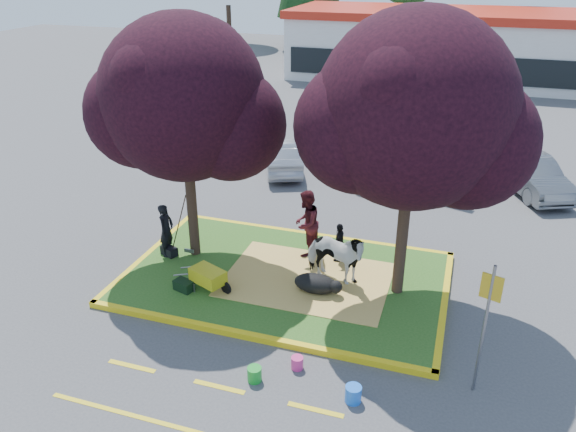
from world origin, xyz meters
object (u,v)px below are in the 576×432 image
(wheelbarrow, at_px, (208,276))
(sign_post, at_px, (486,315))
(car_black, at_px, (211,137))
(bucket_green, at_px, (254,374))
(handler, at_px, (166,230))
(bucket_pink, at_px, (297,363))
(car_silver, at_px, (283,155))
(calf, at_px, (316,283))
(bucket_blue, at_px, (353,394))
(cow, at_px, (335,256))

(wheelbarrow, height_order, sign_post, sign_post)
(car_black, bearing_deg, bucket_green, -73.94)
(handler, distance_m, bucket_pink, 5.85)
(wheelbarrow, distance_m, car_silver, 9.12)
(calf, height_order, sign_post, sign_post)
(calf, bearing_deg, bucket_blue, -57.19)
(bucket_pink, bearing_deg, handler, 145.75)
(wheelbarrow, distance_m, sign_post, 6.71)
(car_black, height_order, car_silver, car_black)
(cow, bearing_deg, calf, 165.60)
(bucket_green, bearing_deg, car_black, 118.53)
(cow, bearing_deg, handler, 103.01)
(bucket_pink, height_order, car_black, car_black)
(calf, xyz_separation_m, wheelbarrow, (-2.57, -0.77, 0.17))
(car_black, relative_size, car_silver, 1.16)
(cow, xyz_separation_m, bucket_green, (-0.67, -3.95, -0.72))
(sign_post, bearing_deg, calf, 168.89)
(calf, xyz_separation_m, car_black, (-7.17, 9.22, 0.35))
(sign_post, distance_m, bucket_blue, 2.93)
(handler, distance_m, wheelbarrow, 2.33)
(bucket_blue, height_order, car_silver, car_silver)
(car_silver, bearing_deg, car_black, -36.95)
(calf, relative_size, car_black, 0.25)
(sign_post, distance_m, car_silver, 12.97)
(cow, relative_size, bucket_pink, 6.21)
(bucket_pink, xyz_separation_m, car_black, (-7.53, 11.92, 0.60))
(bucket_green, height_order, bucket_pink, bucket_green)
(calf, distance_m, bucket_pink, 2.74)
(cow, bearing_deg, bucket_pink, -167.05)
(car_black, bearing_deg, wheelbarrow, -77.71)
(bucket_blue, xyz_separation_m, car_silver, (-5.29, 11.56, 0.44))
(handler, bearing_deg, calf, -97.95)
(sign_post, bearing_deg, handler, -179.75)
(calf, relative_size, handler, 0.72)
(cow, xyz_separation_m, car_black, (-7.49, 8.59, -0.14))
(sign_post, relative_size, bucket_green, 9.03)
(cow, xyz_separation_m, bucket_blue, (1.35, -3.89, -0.70))
(wheelbarrow, height_order, car_silver, car_silver)
(handler, distance_m, car_black, 9.08)
(wheelbarrow, bearing_deg, bucket_pink, -10.75)
(cow, distance_m, calf, 0.85)
(handler, bearing_deg, cow, -89.97)
(cow, height_order, bucket_green, cow)
(handler, relative_size, car_silver, 0.40)
(wheelbarrow, bearing_deg, sign_post, 10.03)
(calf, distance_m, wheelbarrow, 2.68)
(cow, relative_size, sign_post, 0.60)
(handler, relative_size, sign_post, 0.53)
(cow, xyz_separation_m, bucket_pink, (0.04, -3.33, -0.74))
(bucket_green, bearing_deg, sign_post, 14.57)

